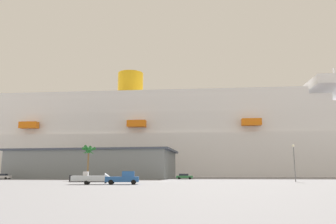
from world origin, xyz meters
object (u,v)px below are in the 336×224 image
Objects in this scene: parked_car_silver_sedan at (2,176)px; small_boat_on_trailer at (93,179)px; palm_tree at (89,152)px; street_lamp at (294,157)px; cruise_ship at (194,141)px; pickup_truck at (124,178)px; parked_car_green_wagon at (184,176)px.

small_boat_on_trailer is at bearing -37.43° from parked_car_silver_sedan.
parked_car_silver_sedan is at bearing 167.46° from palm_tree.
palm_tree is 1.10× the size of street_lamp.
pickup_truck is (-1.01, -99.04, -15.13)m from cruise_ship.
cruise_ship reaches higher than palm_tree.
parked_car_silver_sedan is at bearing 146.66° from pickup_truck.
cruise_ship is at bearing 86.60° from small_boat_on_trailer.
palm_tree is at bearing -141.37° from parked_car_green_wagon.
street_lamp reaches higher than pickup_truck.
palm_tree is at bearing -104.03° from cruise_ship.
cruise_ship is 84.41m from street_lamp.
pickup_truck is 1.20× the size of parked_car_silver_sedan.
parked_car_silver_sedan is at bearing 142.57° from small_boat_on_trailer.
cruise_ship is 101.60m from small_boat_on_trailer.
parked_car_green_wagon is at bearing 38.63° from palm_tree.
parked_car_silver_sedan is 1.02× the size of parked_car_green_wagon.
small_boat_on_trailer is 1.61× the size of parked_car_silver_sedan.
street_lamp is at bearing 33.88° from pickup_truck.
parked_car_green_wagon is at bearing -86.65° from cruise_ship.
palm_tree is 28.85m from parked_car_green_wagon.
cruise_ship is 31.27× the size of small_boat_on_trailer.
street_lamp is (36.23, 22.25, 4.23)m from small_boat_on_trailer.
cruise_ship is at bearing 93.35° from parked_car_green_wagon.
small_boat_on_trailer is 52.67m from parked_car_silver_sedan.
parked_car_silver_sedan is (-46.78, 30.77, -0.21)m from pickup_truck.
street_lamp is at bearing 31.55° from small_boat_on_trailer.
parked_car_silver_sedan is (-29.11, 6.48, -6.12)m from palm_tree.
street_lamp is (48.95, -3.28, -1.76)m from palm_tree.
small_boat_on_trailer is at bearing -102.18° from parked_car_green_wagon.
pickup_truck is 1.22× the size of parked_car_green_wagon.
palm_tree is 49.09m from street_lamp.
pickup_truck is 5.11m from small_boat_on_trailer.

